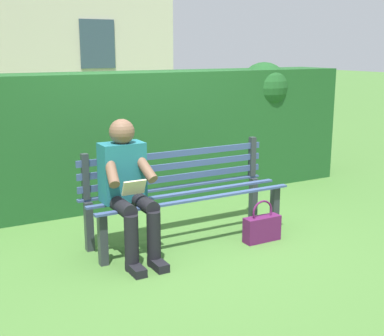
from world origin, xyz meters
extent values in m
plane|color=#477533|center=(0.00, 0.00, 0.00)|extent=(60.00, 60.00, 0.00)
cube|color=#2D3338|center=(-0.90, 0.18, 0.23)|extent=(0.07, 0.07, 0.45)
cube|color=#2D3338|center=(0.90, 0.18, 0.23)|extent=(0.07, 0.07, 0.45)
cube|color=#2D3338|center=(-0.90, -0.18, 0.23)|extent=(0.07, 0.07, 0.45)
cube|color=#2D3338|center=(0.90, -0.18, 0.23)|extent=(0.07, 0.07, 0.45)
cube|color=#384C7A|center=(0.00, -0.23, 0.46)|extent=(1.96, 0.06, 0.02)
cube|color=#384C7A|center=(0.00, 0.00, 0.46)|extent=(1.96, 0.06, 0.02)
cube|color=#384C7A|center=(0.00, 0.23, 0.46)|extent=(1.96, 0.06, 0.02)
cube|color=#2D3338|center=(-0.90, -0.22, 0.68)|extent=(0.06, 0.06, 0.41)
cube|color=#2D3338|center=(0.90, -0.22, 0.68)|extent=(0.06, 0.06, 0.41)
cube|color=#384C7A|center=(0.00, -0.22, 0.56)|extent=(1.96, 0.02, 0.06)
cube|color=#384C7A|center=(0.00, -0.22, 0.68)|extent=(1.96, 0.02, 0.06)
cube|color=#384C7A|center=(0.00, -0.22, 0.80)|extent=(1.96, 0.02, 0.06)
cube|color=#1E6672|center=(0.63, -0.02, 0.73)|extent=(0.38, 0.22, 0.52)
sphere|color=brown|center=(0.63, 0.00, 1.09)|extent=(0.22, 0.22, 0.22)
cylinder|color=black|center=(0.53, 0.19, 0.49)|extent=(0.13, 0.42, 0.13)
cylinder|color=black|center=(0.73, 0.19, 0.49)|extent=(0.13, 0.42, 0.13)
cylinder|color=black|center=(0.53, 0.40, 0.24)|extent=(0.12, 0.12, 0.47)
cylinder|color=black|center=(0.73, 0.40, 0.24)|extent=(0.12, 0.12, 0.47)
cube|color=black|center=(0.53, 0.48, 0.04)|extent=(0.10, 0.24, 0.07)
cube|color=black|center=(0.73, 0.48, 0.04)|extent=(0.10, 0.24, 0.07)
cylinder|color=brown|center=(0.48, 0.12, 0.79)|extent=(0.14, 0.32, 0.26)
cylinder|color=brown|center=(0.78, 0.12, 0.79)|extent=(0.14, 0.32, 0.26)
cube|color=beige|center=(0.63, 0.24, 0.65)|extent=(0.20, 0.07, 0.13)
cube|color=#1E5123|center=(-0.39, -1.54, 0.76)|extent=(5.14, 0.71, 1.52)
sphere|color=#1E5123|center=(-1.93, -1.44, 1.29)|extent=(0.64, 0.64, 0.64)
sphere|color=#1E5123|center=(0.90, -1.61, 1.22)|extent=(0.57, 0.57, 0.57)
cube|color=#334756|center=(-2.16, -8.70, 1.89)|extent=(0.90, 0.04, 1.20)
cube|color=#59194C|center=(-0.60, 0.38, 0.12)|extent=(0.36, 0.12, 0.24)
torus|color=#59194C|center=(-0.60, 0.38, 0.29)|extent=(0.22, 0.02, 0.22)
camera|label=1|loc=(2.23, 4.12, 1.79)|focal=48.47mm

